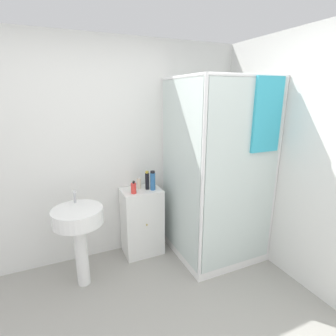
{
  "coord_description": "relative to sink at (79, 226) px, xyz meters",
  "views": [
    {
      "loc": [
        -0.52,
        -1.27,
        1.9
      ],
      "look_at": [
        0.54,
        1.1,
        1.17
      ],
      "focal_mm": 28.0,
      "sensor_mm": 36.0,
      "label": 1
    }
  ],
  "objects": [
    {
      "name": "wall_back",
      "position": [
        0.38,
        0.51,
        0.59
      ],
      "size": [
        6.4,
        0.06,
        2.5
      ],
      "primitive_type": "cube",
      "color": "white",
      "rests_on": "ground_plane"
    },
    {
      "name": "shower_enclosure",
      "position": [
        1.51,
        -0.09,
        -0.1
      ],
      "size": [
        0.96,
        0.99,
        2.08
      ],
      "color": "white",
      "rests_on": "ground_plane"
    },
    {
      "name": "vanity_cabinet",
      "position": [
        0.74,
        0.3,
        -0.25
      ],
      "size": [
        0.46,
        0.37,
        0.82
      ],
      "color": "white",
      "rests_on": "ground_plane"
    },
    {
      "name": "sink",
      "position": [
        0.0,
        0.0,
        0.0
      ],
      "size": [
        0.48,
        0.48,
        0.97
      ],
      "color": "white",
      "rests_on": "ground_plane"
    },
    {
      "name": "soap_dispenser",
      "position": [
        0.63,
        0.22,
        0.22
      ],
      "size": [
        0.06,
        0.06,
        0.15
      ],
      "color": "red",
      "rests_on": "vanity_cabinet"
    },
    {
      "name": "shampoo_bottle_tall_black",
      "position": [
        0.82,
        0.28,
        0.27
      ],
      "size": [
        0.05,
        0.05,
        0.22
      ],
      "color": "black",
      "rests_on": "vanity_cabinet"
    },
    {
      "name": "shampoo_bottle_blue",
      "position": [
        0.87,
        0.24,
        0.27
      ],
      "size": [
        0.06,
        0.06,
        0.23
      ],
      "color": "#2D66A3",
      "rests_on": "vanity_cabinet"
    },
    {
      "name": "lotion_bottle_white",
      "position": [
        0.73,
        0.34,
        0.22
      ],
      "size": [
        0.05,
        0.05,
        0.15
      ],
      "color": "beige",
      "rests_on": "vanity_cabinet"
    }
  ]
}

